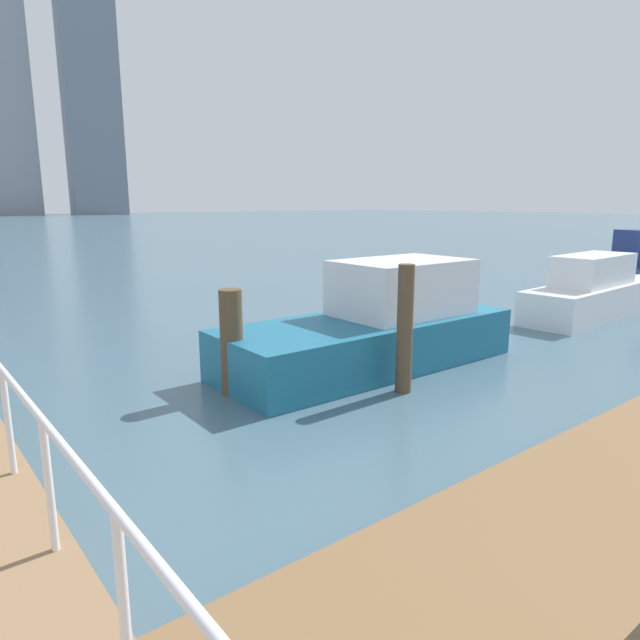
{
  "coord_description": "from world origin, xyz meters",
  "views": [
    {
      "loc": [
        -3.94,
        9.63,
        2.99
      ],
      "look_at": [
        0.66,
        15.43,
        1.43
      ],
      "focal_mm": 31.44,
      "sensor_mm": 36.0,
      "label": 1
    }
  ],
  "objects": [
    {
      "name": "moored_boat_3",
      "position": [
        3.23,
        16.92,
        0.72
      ],
      "size": [
        5.78,
        2.16,
        1.92
      ],
      "color": "#1E6B8C",
      "rests_on": "ground_plane"
    },
    {
      "name": "moored_boat_2",
      "position": [
        11.3,
        16.64,
        0.62
      ],
      "size": [
        6.67,
        1.78,
        1.65
      ],
      "color": "white",
      "rests_on": "ground_plane"
    },
    {
      "name": "skyline_tower_6",
      "position": [
        40.04,
        150.96,
        31.14
      ],
      "size": [
        12.72,
        9.51,
        62.27
      ],
      "primitive_type": "cube",
      "rotation": [
        0.0,
        0.0,
        -0.1
      ],
      "color": "slate",
      "rests_on": "ground_plane"
    },
    {
      "name": "dock_piling_0",
      "position": [
        0.25,
        17.14,
        0.84
      ],
      "size": [
        0.36,
        0.36,
        1.68
      ],
      "primitive_type": "cylinder",
      "color": "brown",
      "rests_on": "ground_plane"
    },
    {
      "name": "ground_plane",
      "position": [
        0.0,
        20.0,
        0.0
      ],
      "size": [
        300.0,
        300.0,
        0.0
      ],
      "primitive_type": "plane",
      "color": "#476675"
    },
    {
      "name": "dock_piling_1",
      "position": [
        2.44,
        15.52,
        1.03
      ],
      "size": [
        0.26,
        0.26,
        2.05
      ],
      "primitive_type": "cylinder",
      "color": "brown",
      "rests_on": "ground_plane"
    }
  ]
}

